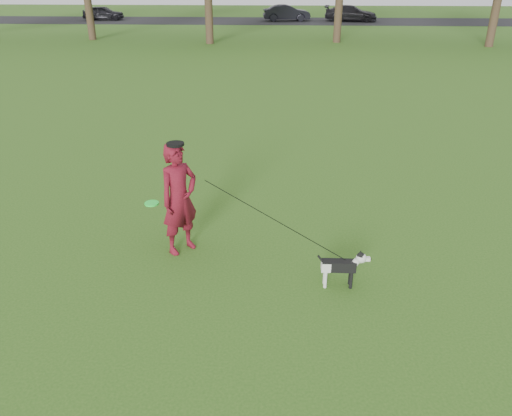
# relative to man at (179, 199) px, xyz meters

# --- Properties ---
(ground) EXTENTS (120.00, 120.00, 0.00)m
(ground) POSITION_rel_man_xyz_m (1.13, -0.31, -0.95)
(ground) COLOR #285116
(ground) RESTS_ON ground
(road) EXTENTS (120.00, 7.00, 0.02)m
(road) POSITION_rel_man_xyz_m (1.13, 39.69, -0.94)
(road) COLOR black
(road) RESTS_ON ground
(man) EXTENTS (0.80, 0.82, 1.90)m
(man) POSITION_rel_man_xyz_m (0.00, 0.00, 0.00)
(man) COLOR #540C18
(man) RESTS_ON ground
(dog) EXTENTS (0.80, 0.16, 0.61)m
(dog) POSITION_rel_man_xyz_m (2.60, -0.96, -0.58)
(dog) COLOR black
(dog) RESTS_ON ground
(car_left) EXTENTS (3.63, 1.66, 1.21)m
(car_left) POSITION_rel_man_xyz_m (-14.36, 39.69, -0.33)
(car_left) COLOR black
(car_left) RESTS_ON road
(car_mid) EXTENTS (4.21, 1.89, 1.34)m
(car_mid) POSITION_rel_man_xyz_m (2.01, 39.69, -0.26)
(car_mid) COLOR black
(car_mid) RESTS_ON road
(car_right) EXTENTS (4.76, 2.52, 1.32)m
(car_right) POSITION_rel_man_xyz_m (7.62, 39.69, -0.27)
(car_right) COLOR black
(car_right) RESTS_ON road
(man_held_items) EXTENTS (3.25, 1.10, 1.50)m
(man_held_items) POSITION_rel_man_xyz_m (1.57, -0.51, -0.09)
(man_held_items) COLOR #20FF3D
(man_held_items) RESTS_ON ground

